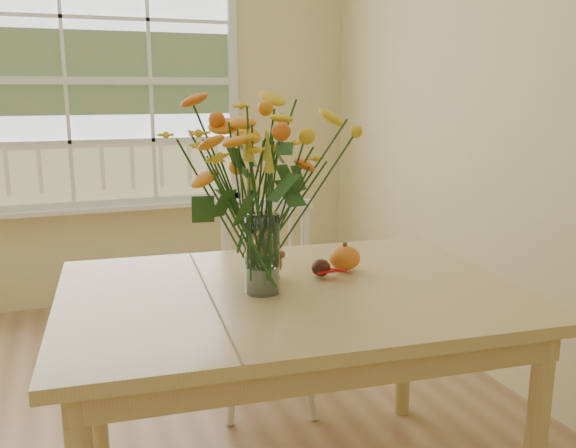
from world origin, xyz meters
name	(u,v)px	position (x,y,z in m)	size (l,w,h in m)	color
wall_back	(67,111)	(0.00, 2.25, 1.35)	(4.00, 0.02, 2.70)	beige
wall_right	(559,122)	(2.00, 0.00, 1.35)	(0.02, 4.50, 2.70)	beige
window	(65,83)	(0.00, 2.21, 1.53)	(2.42, 0.12, 1.74)	silver
dining_table	(290,313)	(0.65, -0.25, 0.73)	(1.62, 1.22, 0.83)	tan
windsor_chair	(267,293)	(0.82, 0.53, 0.53)	(0.54, 0.52, 0.95)	white
flower_vase	(261,175)	(0.55, -0.26, 1.22)	(0.55, 0.55, 0.66)	white
pumpkin	(345,259)	(0.91, -0.13, 0.87)	(0.12, 0.12, 0.09)	orange
turkey_figurine	(270,265)	(0.62, -0.12, 0.87)	(0.10, 0.08, 0.12)	#CCB78C
dark_gourd	(321,269)	(0.80, -0.17, 0.86)	(0.13, 0.10, 0.06)	#38160F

